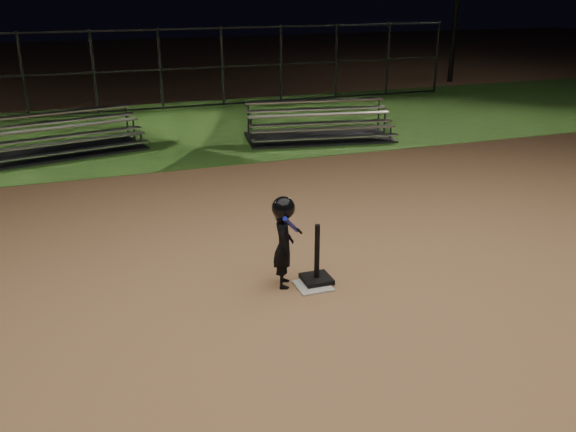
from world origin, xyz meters
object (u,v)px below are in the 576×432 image
(home_plate, at_px, (313,286))
(child_batter, at_px, (284,239))
(bleacher_left, at_px, (64,145))
(batting_tee, at_px, (317,271))
(bleacher_right, at_px, (319,132))

(home_plate, distance_m, child_batter, 0.76)
(child_batter, bearing_deg, bleacher_left, 34.15)
(bleacher_left, bearing_deg, batting_tee, -82.01)
(home_plate, xyz_separation_m, child_batter, (-0.35, 0.18, 0.65))
(batting_tee, height_order, child_batter, child_batter)
(batting_tee, distance_m, bleacher_left, 8.86)
(bleacher_left, relative_size, bleacher_right, 0.99)
(child_batter, distance_m, bleacher_right, 8.30)
(batting_tee, xyz_separation_m, bleacher_right, (3.12, 7.56, 0.01))
(batting_tee, relative_size, child_batter, 0.65)
(home_plate, distance_m, bleacher_right, 8.30)
(batting_tee, height_order, bleacher_left, bleacher_left)
(home_plate, bearing_deg, child_batter, 153.49)
(home_plate, bearing_deg, bleacher_right, 67.22)
(batting_tee, distance_m, bleacher_right, 8.18)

